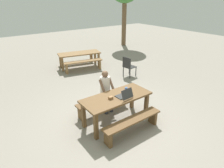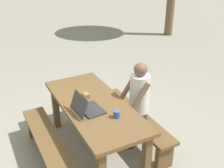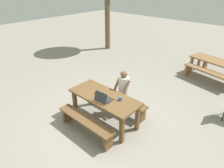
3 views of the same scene
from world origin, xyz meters
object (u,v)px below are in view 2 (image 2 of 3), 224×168
picnic_table_front (94,111)px  coffee_mug (117,114)px  person_seated (137,99)px  laptop (87,107)px  small_pouch (86,95)px

picnic_table_front → coffee_mug: (0.42, 0.11, 0.16)m
picnic_table_front → coffee_mug: bearing=14.8°
picnic_table_front → person_seated: (0.09, 0.61, 0.06)m
laptop → person_seated: bearing=-90.3°
small_pouch → person_seated: (0.30, 0.64, -0.09)m
picnic_table_front → small_pouch: 0.25m
small_pouch → person_seated: person_seated is taller
coffee_mug → person_seated: person_seated is taller
coffee_mug → laptop: bearing=-136.5°
laptop → coffee_mug: laptop is taller
laptop → coffee_mug: bearing=-140.2°
laptop → small_pouch: 0.37m
person_seated → picnic_table_front: bearing=-98.4°
laptop → person_seated: person_seated is taller
small_pouch → person_seated: size_ratio=0.09×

